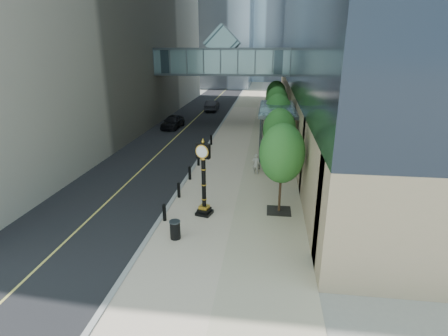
{
  "coord_description": "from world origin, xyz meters",
  "views": [
    {
      "loc": [
        2.75,
        -15.76,
        9.16
      ],
      "look_at": [
        0.16,
        4.52,
        2.05
      ],
      "focal_mm": 28.0,
      "sensor_mm": 36.0,
      "label": 1
    }
  ],
  "objects": [
    {
      "name": "sidewalk",
      "position": [
        1.0,
        40.0,
        0.03
      ],
      "size": [
        8.0,
        180.0,
        0.06
      ],
      "primitive_type": "cube",
      "color": "#BEAA92",
      "rests_on": "ground"
    },
    {
      "name": "street_trees",
      "position": [
        3.6,
        16.05,
        3.52
      ],
      "size": [
        2.54,
        28.53,
        5.22
      ],
      "color": "black",
      "rests_on": "sidewalk"
    },
    {
      "name": "curb",
      "position": [
        -3.0,
        40.0,
        0.04
      ],
      "size": [
        0.25,
        180.0,
        0.07
      ],
      "primitive_type": "cube",
      "color": "gray",
      "rests_on": "ground"
    },
    {
      "name": "street_clock",
      "position": [
        -0.66,
        2.04,
        1.96
      ],
      "size": [
        1.01,
        1.01,
        4.38
      ],
      "rotation": [
        0.0,
        0.0,
        -0.26
      ],
      "color": "black",
      "rests_on": "sidewalk"
    },
    {
      "name": "trash_bin",
      "position": [
        -1.62,
        -0.78,
        0.51
      ],
      "size": [
        0.64,
        0.64,
        0.9
      ],
      "primitive_type": "cylinder",
      "rotation": [
        0.0,
        0.0,
        0.27
      ],
      "color": "black",
      "rests_on": "sidewalk"
    },
    {
      "name": "road",
      "position": [
        -7.0,
        40.0,
        0.01
      ],
      "size": [
        8.0,
        180.0,
        0.02
      ],
      "primitive_type": "cube",
      "color": "black",
      "rests_on": "ground"
    },
    {
      "name": "entrance_canopy",
      "position": [
        3.48,
        14.0,
        4.19
      ],
      "size": [
        3.0,
        8.0,
        4.38
      ],
      "color": "#383F44",
      "rests_on": "ground"
    },
    {
      "name": "bollard_row",
      "position": [
        -2.7,
        9.0,
        0.51
      ],
      "size": [
        0.2,
        16.2,
        0.9
      ],
      "color": "black",
      "rests_on": "sidewalk"
    },
    {
      "name": "car_far",
      "position": [
        -5.74,
        36.46,
        0.81
      ],
      "size": [
        1.72,
        4.79,
        1.57
      ],
      "primitive_type": "imported",
      "rotation": [
        0.0,
        0.0,
        3.15
      ],
      "color": "black",
      "rests_on": "road"
    },
    {
      "name": "pedestrian",
      "position": [
        1.99,
        9.26,
        0.85
      ],
      "size": [
        0.65,
        0.51,
        1.58
      ],
      "primitive_type": "imported",
      "rotation": [
        0.0,
        0.0,
        2.88
      ],
      "color": "#AEA89F",
      "rests_on": "sidewalk"
    },
    {
      "name": "skywalk",
      "position": [
        -3.0,
        28.0,
        7.71
      ],
      "size": [
        17.0,
        4.2,
        5.8
      ],
      "color": "#486574",
      "rests_on": "ground"
    },
    {
      "name": "car_near",
      "position": [
        -8.46,
        23.97,
        0.79
      ],
      "size": [
        2.18,
        4.65,
        1.54
      ],
      "primitive_type": "imported",
      "rotation": [
        0.0,
        0.0,
        -0.08
      ],
      "color": "black",
      "rests_on": "road"
    },
    {
      "name": "ground",
      "position": [
        0.0,
        0.0,
        0.0
      ],
      "size": [
        320.0,
        320.0,
        0.0
      ],
      "primitive_type": "plane",
      "color": "gray",
      "rests_on": "ground"
    }
  ]
}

